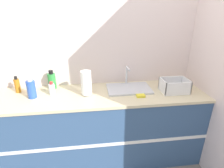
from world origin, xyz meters
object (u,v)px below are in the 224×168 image
at_px(dish_rack, 174,87).
at_px(sink, 129,88).
at_px(paper_towel_roll, 86,83).
at_px(bottle_green, 52,81).
at_px(bottle_blue, 31,89).
at_px(bottle_white_spray, 52,89).
at_px(bottle_amber, 17,85).

bearing_deg(dish_rack, sink, 165.38).
bearing_deg(dish_rack, paper_towel_roll, 177.83).
relative_size(paper_towel_roll, dish_rack, 0.93).
relative_size(bottle_green, bottle_blue, 0.97).
bearing_deg(sink, bottle_blue, -175.34).
distance_m(sink, dish_rack, 0.52).
relative_size(dish_rack, bottle_blue, 1.28).
distance_m(bottle_white_spray, bottle_amber, 0.41).
bearing_deg(sink, dish_rack, -14.62).
bearing_deg(bottle_white_spray, sink, 2.79).
bearing_deg(sink, bottle_amber, 176.66).
bearing_deg(dish_rack, bottle_green, 169.16).
height_order(dish_rack, bottle_amber, bottle_amber).
distance_m(bottle_green, bottle_white_spray, 0.18).
height_order(dish_rack, bottle_white_spray, bottle_white_spray).
relative_size(sink, dish_rack, 1.72).
xyz_separation_m(bottle_white_spray, bottle_blue, (-0.20, -0.04, 0.03)).
height_order(sink, bottle_green, sink).
xyz_separation_m(dish_rack, bottle_green, (-1.39, 0.27, 0.04)).
bearing_deg(bottle_white_spray, paper_towel_roll, -7.70).
xyz_separation_m(paper_towel_roll, bottle_blue, (-0.57, 0.01, -0.04)).
xyz_separation_m(sink, bottle_blue, (-1.06, -0.09, 0.08)).
bearing_deg(bottle_green, bottle_white_spray, -80.65).
xyz_separation_m(dish_rack, bottle_blue, (-1.56, 0.04, 0.04)).
bearing_deg(bottle_green, sink, -8.68).
bearing_deg(bottle_blue, sink, 4.66).
xyz_separation_m(bottle_green, bottle_white_spray, (0.03, -0.18, -0.03)).
relative_size(sink, bottle_white_spray, 3.33).
height_order(paper_towel_roll, dish_rack, paper_towel_roll).
distance_m(dish_rack, bottle_amber, 1.77).
distance_m(paper_towel_roll, bottle_amber, 0.79).
distance_m(bottle_white_spray, bottle_blue, 0.21).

